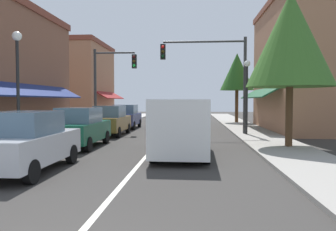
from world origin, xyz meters
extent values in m
plane|color=#33302D|center=(0.00, 18.00, 0.00)|extent=(80.00, 80.00, 0.00)
cube|color=#A39E99|center=(-5.50, 18.00, 0.06)|extent=(2.60, 56.00, 0.12)
cube|color=gray|center=(5.50, 18.00, 0.06)|extent=(2.60, 56.00, 0.12)
cube|color=silver|center=(0.00, 18.00, 0.00)|extent=(0.14, 52.00, 0.01)
cube|color=slate|center=(-6.86, 12.00, 1.40)|extent=(0.08, 10.64, 1.80)
cube|color=navy|center=(-6.25, 12.00, 2.60)|extent=(1.27, 11.76, 0.73)
cube|color=slate|center=(-6.86, 15.08, 4.93)|extent=(0.08, 1.10, 1.30)
cube|color=#9E6B4C|center=(9.30, 20.00, 4.19)|extent=(5.00, 10.00, 8.38)
cube|color=brown|center=(9.30, 20.00, 8.58)|extent=(5.20, 10.20, 0.40)
cube|color=slate|center=(6.86, 20.00, 1.40)|extent=(0.08, 7.60, 1.80)
cube|color=#194C2D|center=(6.25, 20.00, 2.60)|extent=(1.27, 8.40, 0.73)
cube|color=slate|center=(6.86, 17.80, 6.03)|extent=(0.08, 1.10, 1.30)
cube|color=slate|center=(6.86, 22.20, 6.03)|extent=(0.08, 1.10, 1.30)
cube|color=#9E6B4C|center=(-9.29, 28.00, 3.59)|extent=(4.98, 8.00, 7.18)
cube|color=brown|center=(-9.29, 28.00, 7.38)|extent=(5.18, 8.20, 0.40)
cube|color=slate|center=(-6.86, 28.00, 1.40)|extent=(0.08, 6.08, 1.80)
cube|color=maroon|center=(-6.25, 28.00, 2.60)|extent=(1.27, 6.72, 0.73)
cube|color=slate|center=(-6.86, 26.24, 5.17)|extent=(0.08, 1.10, 1.30)
cube|color=slate|center=(-6.86, 29.76, 5.17)|extent=(0.08, 1.10, 1.30)
cube|color=#B7BABF|center=(-3.04, 5.84, 0.71)|extent=(1.73, 4.10, 0.80)
cube|color=slate|center=(-3.04, 5.74, 1.44)|extent=(1.52, 2.00, 0.66)
cylinder|color=black|center=(-3.83, 7.19, 0.31)|extent=(0.20, 0.62, 0.62)
cylinder|color=black|center=(-2.25, 7.19, 0.31)|extent=(0.20, 0.62, 0.62)
cylinder|color=black|center=(-2.25, 4.48, 0.31)|extent=(0.20, 0.62, 0.62)
cube|color=#0F4C33|center=(-3.26, 10.97, 0.71)|extent=(1.74, 4.11, 0.80)
cube|color=slate|center=(-3.27, 10.87, 1.44)|extent=(1.53, 2.01, 0.66)
cylinder|color=black|center=(-4.05, 12.33, 0.31)|extent=(0.20, 0.62, 0.62)
cylinder|color=black|center=(-2.47, 12.32, 0.31)|extent=(0.20, 0.62, 0.62)
cylinder|color=black|center=(-4.06, 9.62, 0.31)|extent=(0.20, 0.62, 0.62)
cylinder|color=black|center=(-2.48, 9.61, 0.31)|extent=(0.20, 0.62, 0.62)
cube|color=brown|center=(-3.20, 16.10, 0.71)|extent=(1.74, 4.11, 0.80)
cube|color=slate|center=(-3.20, 16.00, 1.44)|extent=(1.53, 2.01, 0.66)
cylinder|color=black|center=(-3.99, 17.45, 0.31)|extent=(0.20, 0.62, 0.62)
cylinder|color=black|center=(-2.40, 17.45, 0.31)|extent=(0.20, 0.62, 0.62)
cylinder|color=black|center=(-4.00, 14.75, 0.31)|extent=(0.20, 0.62, 0.62)
cylinder|color=black|center=(-2.42, 14.74, 0.31)|extent=(0.20, 0.62, 0.62)
cube|color=navy|center=(-3.25, 20.96, 0.71)|extent=(1.75, 4.11, 0.80)
cube|color=slate|center=(-3.25, 20.86, 1.44)|extent=(1.53, 2.01, 0.66)
cylinder|color=black|center=(-4.05, 22.31, 0.31)|extent=(0.20, 0.62, 0.62)
cylinder|color=black|center=(-2.47, 22.32, 0.31)|extent=(0.20, 0.62, 0.62)
cylinder|color=black|center=(-4.04, 19.60, 0.31)|extent=(0.20, 0.62, 0.62)
cylinder|color=black|center=(-2.45, 19.61, 0.31)|extent=(0.20, 0.62, 0.62)
cube|color=silver|center=(1.34, 9.08, 1.17)|extent=(2.06, 5.04, 1.90)
cube|color=slate|center=(1.39, 11.48, 1.59)|extent=(1.73, 0.31, 0.84)
cube|color=black|center=(1.39, 11.66, 0.48)|extent=(1.87, 0.24, 0.24)
cylinder|color=black|center=(0.49, 10.65, 0.36)|extent=(0.25, 0.72, 0.72)
cylinder|color=black|center=(2.26, 10.61, 0.36)|extent=(0.25, 0.72, 0.72)
cylinder|color=black|center=(0.43, 7.55, 0.36)|extent=(0.25, 0.72, 0.72)
cylinder|color=black|center=(2.19, 7.51, 0.36)|extent=(0.25, 0.72, 0.72)
cylinder|color=#333333|center=(4.80, 16.62, 2.92)|extent=(0.18, 0.18, 5.83)
cylinder|color=#333333|center=(2.37, 16.62, 5.58)|extent=(4.87, 0.12, 0.12)
cube|color=black|center=(-0.07, 16.44, 4.98)|extent=(0.30, 0.24, 0.90)
sphere|color=red|center=(-0.07, 16.31, 5.26)|extent=(0.20, 0.20, 0.20)
sphere|color=#3D2D0C|center=(-0.07, 16.31, 4.98)|extent=(0.20, 0.20, 0.20)
sphere|color=#0C3316|center=(-0.07, 16.31, 4.70)|extent=(0.20, 0.20, 0.20)
cylinder|color=#333333|center=(-4.80, 18.38, 2.74)|extent=(0.18, 0.18, 5.49)
cylinder|color=#333333|center=(-3.46, 18.38, 5.24)|extent=(2.69, 0.12, 0.12)
cube|color=black|center=(-2.11, 18.20, 4.64)|extent=(0.30, 0.24, 0.90)
sphere|color=#420F0F|center=(-2.11, 18.07, 4.92)|extent=(0.20, 0.20, 0.20)
sphere|color=#3D2D0C|center=(-2.11, 18.07, 4.64)|extent=(0.20, 0.20, 0.20)
sphere|color=green|center=(-2.11, 18.07, 4.36)|extent=(0.20, 0.20, 0.20)
cylinder|color=black|center=(-4.98, 8.91, 2.18)|extent=(0.12, 0.12, 4.36)
sphere|color=white|center=(-4.98, 8.91, 4.54)|extent=(0.36, 0.36, 0.36)
cylinder|color=black|center=(4.85, 16.15, 2.02)|extent=(0.12, 0.12, 4.03)
sphere|color=white|center=(4.85, 16.15, 4.21)|extent=(0.36, 0.36, 0.36)
cylinder|color=#4C331E|center=(5.84, 11.13, 1.61)|extent=(0.30, 0.30, 3.21)
cone|color=#386626|center=(5.84, 11.13, 4.68)|extent=(3.68, 3.68, 4.05)
cylinder|color=#4C331E|center=(5.66, 26.96, 1.74)|extent=(0.30, 0.30, 3.47)
cone|color=#285B21|center=(5.66, 26.96, 4.67)|extent=(3.01, 3.01, 3.31)
camera|label=1|loc=(1.76, -3.39, 2.08)|focal=35.46mm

